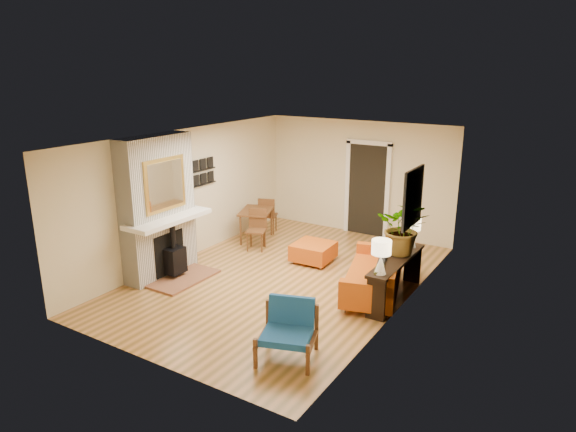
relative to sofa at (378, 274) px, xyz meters
The scene contains 10 objects.
room_shell 2.71m from the sofa, 115.97° to the left, with size 6.50×6.50×6.50m.
fireplace 4.06m from the sofa, 160.31° to the right, with size 1.09×1.68×2.60m.
sofa is the anchor object (origin of this frame).
ottoman 1.81m from the sofa, 156.65° to the left, with size 0.78×0.78×0.38m.
blue_chair 2.48m from the sofa, 96.23° to the right, with size 0.93×0.92×0.77m.
dining_table 3.53m from the sofa, 159.88° to the left, with size 1.07×1.61×0.85m.
console_table 0.42m from the sofa, 12.48° to the right, with size 0.34×1.85×0.72m.
lamp_near 1.13m from the sofa, 66.83° to the right, with size 0.30×0.30×0.54m.
lamp_far 1.00m from the sofa, 59.93° to the left, with size 0.30×0.30×0.54m.
houseplant 0.93m from the sofa, 29.01° to the left, with size 0.84×0.73×0.93m, color #1E5919.
Camera 1 is at (4.70, -7.36, 3.78)m, focal length 32.00 mm.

